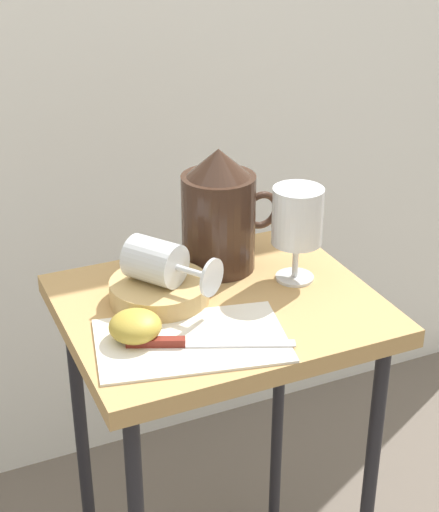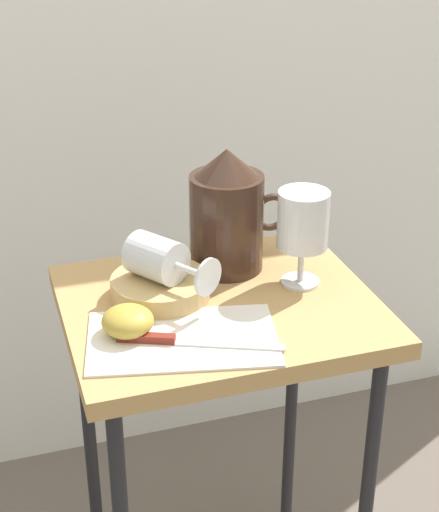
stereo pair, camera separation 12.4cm
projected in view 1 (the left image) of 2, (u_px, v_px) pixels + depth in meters
The scene contains 9 objects.
curtain_drape at pixel (97, 42), 1.65m from camera, with size 2.40×0.03×2.03m, color white.
table at pixel (220, 350), 1.32m from camera, with size 0.49×0.41×0.73m.
linen_napkin at pixel (191, 341), 1.17m from camera, with size 0.28×0.17×0.00m, color silver.
basket_tray at pixel (159, 291), 1.27m from camera, with size 0.16×0.16×0.04m, color tan.
pitcher at pixel (219, 220), 1.34m from camera, with size 0.18×0.12×0.21m.
wine_glass_upright at pixel (297, 221), 1.30m from camera, with size 0.08×0.08×0.16m.
wine_glass_tipped_near at pixel (158, 262), 1.24m from camera, with size 0.14×0.16×0.07m.
apple_half_left at pixel (135, 326), 1.16m from camera, with size 0.08×0.08×0.04m, color #B29938.
knife at pixel (185, 343), 1.15m from camera, with size 0.23×0.11×0.01m.
Camera 1 is at (-0.45, -1.01, 1.36)m, focal length 56.50 mm.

